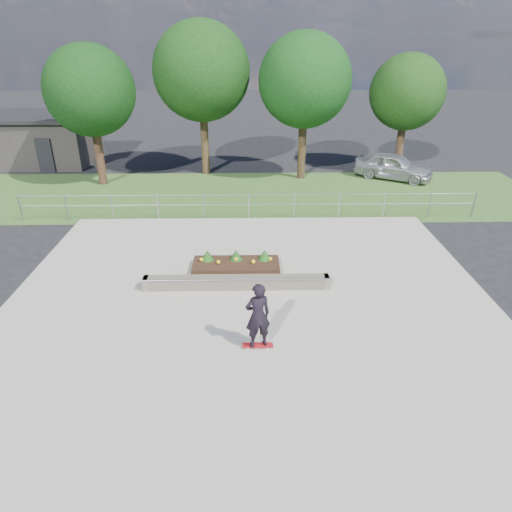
{
  "coord_description": "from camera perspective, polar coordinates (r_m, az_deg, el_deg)",
  "views": [
    {
      "loc": [
        -0.04,
        -11.51,
        7.44
      ],
      "look_at": [
        0.2,
        1.5,
        1.1
      ],
      "focal_mm": 32.0,
      "sensor_mm": 36.0,
      "label": 1
    }
  ],
  "objects": [
    {
      "name": "fence",
      "position": [
        20.15,
        -0.89,
        6.64
      ],
      "size": [
        20.06,
        0.06,
        1.2
      ],
      "color": "#919498",
      "rests_on": "ground"
    },
    {
      "name": "grass_verge",
      "position": [
        23.71,
        -0.91,
        7.71
      ],
      "size": [
        30.0,
        8.0,
        0.02
      ],
      "primitive_type": "cube",
      "color": "#305120",
      "rests_on": "ground"
    },
    {
      "name": "concrete_slab",
      "position": [
        13.69,
        -0.73,
        -6.8
      ],
      "size": [
        15.0,
        15.0,
        0.06
      ],
      "primitive_type": "cube",
      "color": "gray",
      "rests_on": "ground"
    },
    {
      "name": "skateboarder",
      "position": [
        11.6,
        0.23,
        -7.46
      ],
      "size": [
        0.8,
        0.62,
        1.91
      ],
      "color": "silver",
      "rests_on": "concrete_slab"
    },
    {
      "name": "building",
      "position": [
        33.18,
        -26.65,
        13.03
      ],
      "size": [
        8.4,
        5.4,
        3.0
      ],
      "color": "#282524",
      "rests_on": "ground"
    },
    {
      "name": "tree_far_left",
      "position": [
        25.9,
        -20.06,
        18.8
      ],
      "size": [
        4.55,
        4.55,
        7.15
      ],
      "color": "#351E15",
      "rests_on": "ground"
    },
    {
      "name": "parked_car",
      "position": [
        27.36,
        16.83,
        10.68
      ],
      "size": [
        4.55,
        3.68,
        1.46
      ],
      "primitive_type": "imported",
      "rotation": [
        0.0,
        0.0,
        1.03
      ],
      "color": "#A6AAB0",
      "rests_on": "ground"
    },
    {
      "name": "tree_mid_right",
      "position": [
        25.79,
        6.13,
        20.93
      ],
      "size": [
        4.9,
        4.9,
        7.7
      ],
      "color": "black",
      "rests_on": "ground"
    },
    {
      "name": "tree_far_right",
      "position": [
        28.64,
        18.37,
        18.82
      ],
      "size": [
        4.2,
        4.2,
        6.6
      ],
      "color": "#372416",
      "rests_on": "ground"
    },
    {
      "name": "tree_mid_left",
      "position": [
        26.69,
        -6.83,
        21.87
      ],
      "size": [
        5.25,
        5.25,
        8.25
      ],
      "color": "#332414",
      "rests_on": "ground"
    },
    {
      "name": "planter_bed",
      "position": [
        15.9,
        -2.51,
        -0.96
      ],
      "size": [
        3.0,
        1.2,
        0.61
      ],
      "color": "black",
      "rests_on": "concrete_slab"
    },
    {
      "name": "grind_ledge",
      "position": [
        14.68,
        -2.46,
        -3.32
      ],
      "size": [
        6.0,
        0.44,
        0.43
      ],
      "color": "brown",
      "rests_on": "concrete_slab"
    },
    {
      "name": "ground",
      "position": [
        13.71,
        -0.73,
        -6.9
      ],
      "size": [
        120.0,
        120.0,
        0.0
      ],
      "primitive_type": "plane",
      "color": "black",
      "rests_on": "ground"
    }
  ]
}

